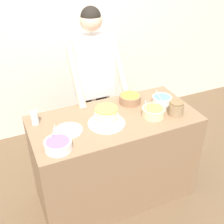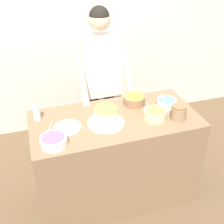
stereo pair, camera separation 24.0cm
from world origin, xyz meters
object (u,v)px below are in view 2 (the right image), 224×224
(frosting_bowl_orange, at_px, (134,100))
(drinking_glass, at_px, (37,113))
(frosting_bowl_yellow, at_px, (155,114))
(stoneware_jar, at_px, (179,112))
(ceramic_plate, at_px, (68,127))
(frosting_bowl_blue, at_px, (167,102))
(cake, at_px, (106,117))
(frosting_bowl_purple, at_px, (54,141))
(person_baker, at_px, (101,75))

(frosting_bowl_orange, relative_size, drinking_glass, 1.70)
(frosting_bowl_yellow, xyz_separation_m, stoneware_jar, (0.20, -0.06, 0.02))
(ceramic_plate, bearing_deg, stoneware_jar, -8.54)
(drinking_glass, relative_size, ceramic_plate, 0.53)
(frosting_bowl_blue, xyz_separation_m, ceramic_plate, (-0.96, -0.09, -0.03))
(cake, relative_size, frosting_bowl_purple, 1.54)
(drinking_glass, bearing_deg, frosting_bowl_blue, -6.12)
(stoneware_jar, bearing_deg, person_baker, 121.10)
(frosting_bowl_purple, bearing_deg, frosting_bowl_orange, 26.66)
(drinking_glass, bearing_deg, frosting_bowl_orange, -0.06)
(cake, relative_size, frosting_bowl_blue, 1.74)
(person_baker, bearing_deg, drinking_glass, -147.96)
(frosting_bowl_purple, distance_m, stoneware_jar, 1.10)
(person_baker, xyz_separation_m, stoneware_jar, (0.48, -0.80, -0.08))
(ceramic_plate, distance_m, stoneware_jar, 0.97)
(cake, xyz_separation_m, stoneware_jar, (0.63, -0.11, -0.00))
(frosting_bowl_yellow, bearing_deg, ceramic_plate, 173.43)
(frosting_bowl_blue, bearing_deg, frosting_bowl_yellow, -139.06)
(frosting_bowl_blue, bearing_deg, stoneware_jar, -90.73)
(frosting_bowl_purple, bearing_deg, ceramic_plate, 54.83)
(frosting_bowl_purple, bearing_deg, person_baker, 54.32)
(drinking_glass, bearing_deg, frosting_bowl_purple, -77.45)
(frosting_bowl_purple, relative_size, stoneware_jar, 1.54)
(frosting_bowl_yellow, relative_size, ceramic_plate, 0.88)
(person_baker, bearing_deg, frosting_bowl_blue, -49.45)
(person_baker, bearing_deg, cake, -102.08)
(frosting_bowl_blue, distance_m, ceramic_plate, 0.97)
(frosting_bowl_yellow, xyz_separation_m, ceramic_plate, (-0.76, 0.09, -0.04))
(frosting_bowl_purple, height_order, stoneware_jar, frosting_bowl_purple)
(ceramic_plate, bearing_deg, drinking_glass, 136.63)
(frosting_bowl_purple, xyz_separation_m, frosting_bowl_blue, (1.10, 0.28, -0.01))
(frosting_bowl_purple, relative_size, frosting_bowl_orange, 1.00)
(stoneware_jar, bearing_deg, frosting_bowl_blue, 89.27)
(person_baker, distance_m, ceramic_plate, 0.82)
(person_baker, relative_size, frosting_bowl_purple, 8.42)
(frosting_bowl_yellow, height_order, stoneware_jar, frosting_bowl_yellow)
(person_baker, height_order, frosting_bowl_purple, person_baker)
(frosting_bowl_orange, distance_m, frosting_bowl_yellow, 0.31)
(frosting_bowl_blue, bearing_deg, ceramic_plate, -174.71)
(stoneware_jar, bearing_deg, frosting_bowl_orange, 127.58)
(frosting_bowl_orange, bearing_deg, ceramic_plate, -162.42)
(cake, bearing_deg, ceramic_plate, 174.84)
(frosting_bowl_blue, height_order, frosting_bowl_yellow, frosting_bowl_yellow)
(frosting_bowl_purple, relative_size, frosting_bowl_yellow, 1.03)
(frosting_bowl_blue, height_order, drinking_glass, frosting_bowl_blue)
(person_baker, bearing_deg, frosting_bowl_yellow, -69.19)
(cake, bearing_deg, drinking_glass, 156.15)
(frosting_bowl_purple, xyz_separation_m, ceramic_plate, (0.14, 0.20, -0.04))
(frosting_bowl_purple, bearing_deg, frosting_bowl_blue, 14.51)
(frosting_bowl_purple, distance_m, frosting_bowl_orange, 0.92)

